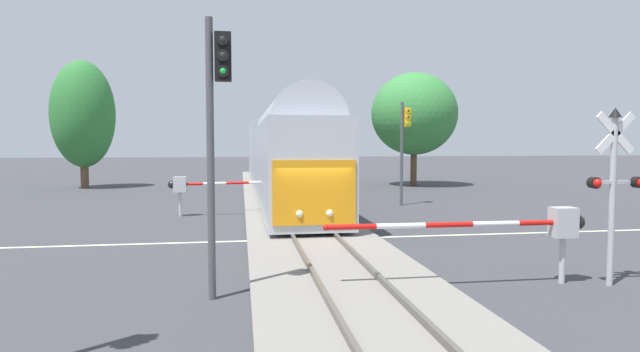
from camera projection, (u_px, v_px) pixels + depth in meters
ground_plane at (311, 239)px, 17.82m from camera, size 220.00×220.00×0.00m
road_centre_stripe at (311, 239)px, 17.82m from camera, size 44.00×0.20×0.01m
railway_track at (311, 236)px, 17.81m from camera, size 4.40×80.00×0.32m
commuter_train at (276, 151)px, 34.71m from camera, size 3.04×39.10×5.16m
crossing_gate_near at (534, 226)px, 12.03m from camera, size 6.25×0.40×1.80m
crossing_signal_mast at (614, 178)px, 11.83m from camera, size 1.36×0.44×4.11m
crossing_gate_far at (194, 185)px, 23.41m from camera, size 5.74×0.40×1.80m
traffic_signal_far_side at (404, 136)px, 27.36m from camera, size 0.53×0.38×5.48m
traffic_signal_median at (216, 113)px, 10.72m from camera, size 0.53×0.38×5.89m
oak_far_right at (414, 114)px, 39.99m from camera, size 6.61×6.61×8.75m
pine_left_background at (83, 114)px, 37.87m from camera, size 4.49×4.49×9.35m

